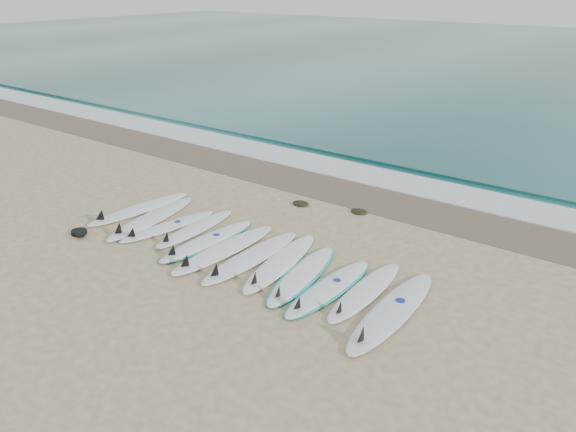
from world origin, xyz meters
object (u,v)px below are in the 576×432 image
Objects in this scene: surfboard_0 at (137,209)px; leash_coil at (79,233)px; surfboard_11 at (390,312)px; surfboard_6 at (250,258)px.

surfboard_0 is 1.54m from leash_coil.
leash_coil is at bearing -172.01° from surfboard_11.
surfboard_6 is 5.94× the size of leash_coil.
leash_coil is at bearing -83.74° from surfboard_0.
surfboard_11 is at bearing -2.12° from surfboard_6.
surfboard_0 is at bearing 175.05° from surfboard_6.
surfboard_11 is 6.70m from leash_coil.
leash_coil is (0.03, -1.54, -0.01)m from surfboard_0.
surfboard_6 is at bearing 0.40° from surfboard_0.
surfboard_0 is at bearing 91.26° from leash_coil.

